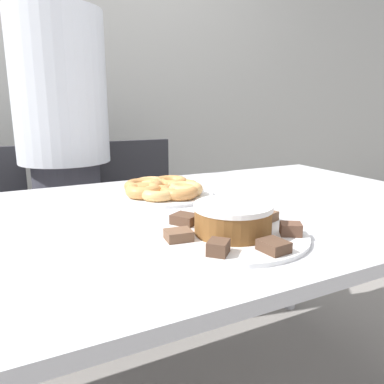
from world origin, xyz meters
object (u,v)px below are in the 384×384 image
at_px(frosted_cake, 233,218).
at_px(plate_donuts, 164,194).
at_px(office_chair_right, 143,229).
at_px(plate_cake, 233,235).
at_px(person_standing, 65,152).

bearing_deg(frosted_cake, plate_donuts, 88.28).
distance_m(office_chair_right, plate_cake, 1.20).
distance_m(person_standing, office_chair_right, 0.59).
height_order(plate_donuts, frosted_cake, frosted_cake).
relative_size(person_standing, frosted_cake, 9.01).
distance_m(plate_cake, frosted_cake, 0.04).
relative_size(plate_cake, plate_donuts, 1.05).
bearing_deg(plate_donuts, person_standing, 109.55).
bearing_deg(plate_cake, person_standing, 101.05).
bearing_deg(person_standing, plate_donuts, -70.45).
height_order(office_chair_right, frosted_cake, office_chair_right).
bearing_deg(frosted_cake, office_chair_right, 81.29).
xyz_separation_m(plate_cake, frosted_cake, (0.00, -0.00, 0.04)).
relative_size(office_chair_right, plate_donuts, 2.62).
relative_size(person_standing, plate_cake, 4.68).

